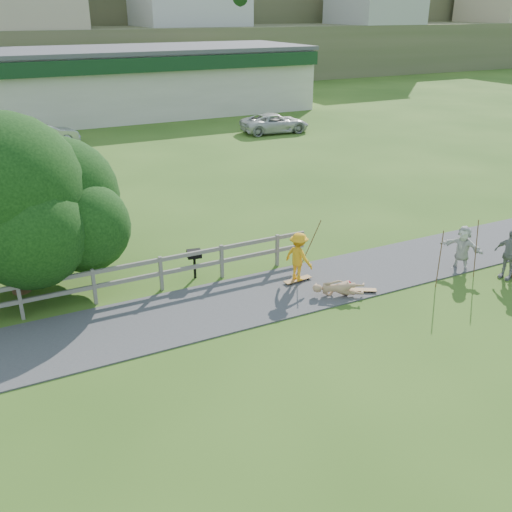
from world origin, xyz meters
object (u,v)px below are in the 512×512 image
object	(u,v)px
car_silver	(43,135)
car_white	(275,123)
spectator_d	(462,248)
bbq	(195,264)
spectator_b	(509,254)
skater_rider	(298,260)
skater_fallen	(338,288)
tree	(11,233)

from	to	relation	value
car_silver	car_white	bearing A→B (deg)	-111.28
spectator_d	bbq	distance (m)	8.67
spectator_b	bbq	xyz separation A→B (m)	(-8.84, 4.44, -0.35)
skater_rider	spectator_d	world-z (taller)	skater_rider
skater_rider	car_white	xyz separation A→B (m)	(10.55, 21.01, -0.12)
spectator_d	car_white	world-z (taller)	spectator_d
skater_fallen	spectator_d	world-z (taller)	spectator_d
skater_fallen	bbq	xyz separation A→B (m)	(-3.32, 3.13, 0.20)
skater_rider	spectator_d	distance (m)	5.47
spectator_b	spectator_d	world-z (taller)	spectator_b
spectator_b	car_white	size ratio (longest dim) A/B	0.35
tree	spectator_b	bearing A→B (deg)	-23.08
spectator_b	tree	bearing A→B (deg)	-125.30
car_white	spectator_d	bearing A→B (deg)	171.61
spectator_b	tree	size ratio (longest dim) A/B	0.22
skater_fallen	skater_rider	bearing A→B (deg)	52.35
car_silver	bbq	bearing A→B (deg)	173.33
skater_fallen	car_silver	xyz separation A→B (m)	(-4.88, 25.16, 0.42)
skater_rider	car_silver	xyz separation A→B (m)	(-4.31, 23.79, -0.08)
car_white	skater_rider	bearing A→B (deg)	158.17
skater_rider	car_white	bearing A→B (deg)	-46.98
spectator_b	car_silver	bearing A→B (deg)	-170.79
skater_rider	skater_fallen	xyz separation A→B (m)	(0.57, -1.37, -0.50)
spectator_d	tree	bearing A→B (deg)	-133.60
skater_fallen	spectator_d	bearing A→B (deg)	-62.33
skater_fallen	spectator_d	distance (m)	4.71
car_white	tree	distance (m)	25.59
skater_rider	skater_fallen	distance (m)	1.57
car_silver	spectator_b	bearing A→B (deg)	-169.27
skater_rider	tree	bearing A→B (deg)	47.18
skater_rider	car_white	size ratio (longest dim) A/B	0.33
car_silver	car_white	size ratio (longest dim) A/B	0.90
car_silver	bbq	distance (m)	22.08
skater_fallen	car_white	distance (m)	24.52
spectator_d	car_silver	bearing A→B (deg)	177.24
tree	spectator_d	bearing A→B (deg)	-20.18
car_silver	tree	distance (m)	20.88
spectator_b	car_silver	world-z (taller)	spectator_b
spectator_d	car_white	xyz separation A→B (m)	(5.31, 22.58, -0.11)
tree	bbq	world-z (taller)	tree
skater_rider	spectator_b	size ratio (longest dim) A/B	0.95
skater_rider	spectator_d	size ratio (longest dim) A/B	1.02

